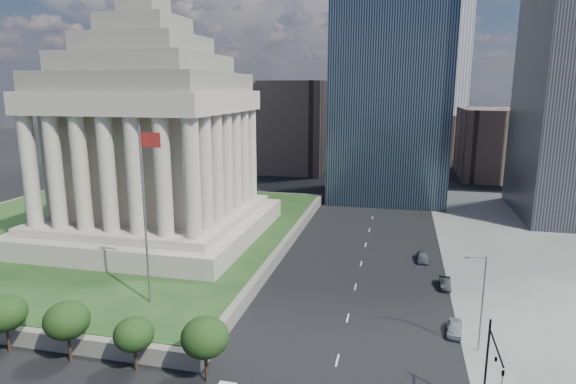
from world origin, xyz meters
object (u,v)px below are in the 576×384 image
(parked_sedan_near, at_px, (455,328))
(parked_sedan_mid, at_px, (445,283))
(parked_sedan_far, at_px, (423,257))
(flagpole, at_px, (145,207))
(war_memorial, at_px, (150,116))
(street_lamp_north, at_px, (481,298))
(traffic_signal_ne, at_px, (492,364))

(parked_sedan_near, bearing_deg, parked_sedan_mid, 97.07)
(parked_sedan_mid, height_order, parked_sedan_far, parked_sedan_far)
(flagpole, relative_size, parked_sedan_near, 5.10)
(war_memorial, xyz_separation_m, parked_sedan_near, (45.50, -19.96, -20.73))
(parked_sedan_near, bearing_deg, street_lamp_north, -51.92)
(parked_sedan_far, bearing_deg, parked_sedan_mid, -76.42)
(street_lamp_north, bearing_deg, parked_sedan_far, 99.76)
(flagpole, height_order, traffic_signal_ne, flagpole)
(war_memorial, bearing_deg, flagpole, -63.11)
(street_lamp_north, height_order, parked_sedan_mid, street_lamp_north)
(street_lamp_north, bearing_deg, flagpole, -178.37)
(flagpole, bearing_deg, parked_sedan_far, 40.32)
(traffic_signal_ne, bearing_deg, street_lamp_north, 85.81)
(street_lamp_north, bearing_deg, traffic_signal_ne, -94.19)
(street_lamp_north, distance_m, parked_sedan_near, 6.13)
(parked_sedan_mid, bearing_deg, parked_sedan_far, 105.54)
(traffic_signal_ne, bearing_deg, parked_sedan_far, 95.48)
(traffic_signal_ne, distance_m, street_lamp_north, 11.34)
(street_lamp_north, xyz_separation_m, parked_sedan_mid, (-1.83, 15.52, -5.03))
(flagpole, xyz_separation_m, street_lamp_north, (35.16, 1.00, -7.45))
(traffic_signal_ne, relative_size, parked_sedan_far, 1.89)
(traffic_signal_ne, xyz_separation_m, parked_sedan_mid, (-1.00, 26.83, -4.61))
(parked_sedan_near, height_order, parked_sedan_far, parked_sedan_far)
(flagpole, xyz_separation_m, parked_sedan_mid, (33.33, 16.52, -12.48))
(war_memorial, distance_m, parked_sedan_mid, 50.57)
(parked_sedan_far, bearing_deg, street_lamp_north, -81.20)
(war_memorial, bearing_deg, parked_sedan_mid, -9.33)
(parked_sedan_far, bearing_deg, war_memorial, -178.07)
(war_memorial, xyz_separation_m, street_lamp_north, (47.33, -23.00, -15.74))
(traffic_signal_ne, distance_m, parked_sedan_near, 15.09)
(flagpole, xyz_separation_m, traffic_signal_ne, (34.33, -10.30, -7.86))
(flagpole, distance_m, traffic_signal_ne, 36.69)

